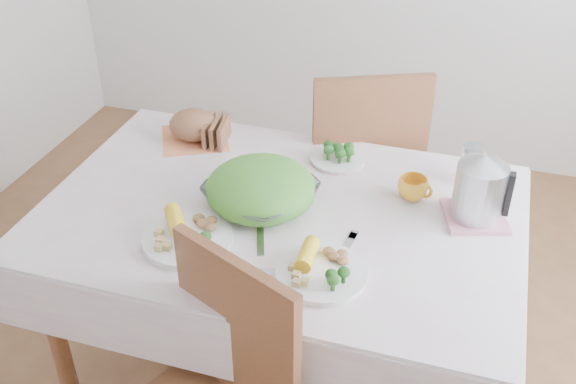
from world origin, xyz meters
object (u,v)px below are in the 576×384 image
(dining_table, at_px, (281,300))
(chair_far, at_px, (355,177))
(dinner_plate_left, at_px, (188,239))
(dinner_plate_right, at_px, (322,273))
(yellow_mug, at_px, (413,188))
(electric_kettle, at_px, (480,186))
(salad_bowl, at_px, (261,195))

(dining_table, xyz_separation_m, chair_far, (0.10, 0.72, 0.09))
(dinner_plate_left, bearing_deg, dinner_plate_right, -4.14)
(yellow_mug, bearing_deg, dinner_plate_right, -111.34)
(dinner_plate_left, distance_m, electric_kettle, 0.89)
(chair_far, bearing_deg, salad_bowl, 53.21)
(dinner_plate_left, xyz_separation_m, yellow_mug, (0.59, 0.43, 0.03))
(yellow_mug, relative_size, electric_kettle, 0.45)
(electric_kettle, bearing_deg, chair_far, 143.99)
(yellow_mug, bearing_deg, electric_kettle, -14.87)
(dinner_plate_left, bearing_deg, electric_kettle, 25.26)
(salad_bowl, xyz_separation_m, yellow_mug, (0.45, 0.18, -0.00))
(electric_kettle, bearing_deg, dinner_plate_right, -119.29)
(dining_table, height_order, electric_kettle, electric_kettle)
(chair_far, xyz_separation_m, dinner_plate_left, (-0.31, -0.96, 0.31))
(dinner_plate_right, bearing_deg, chair_far, 96.23)
(dining_table, relative_size, dinner_plate_right, 5.46)
(salad_bowl, bearing_deg, dinner_plate_right, -45.26)
(salad_bowl, distance_m, electric_kettle, 0.67)
(electric_kettle, bearing_deg, salad_bowl, -154.74)
(yellow_mug, bearing_deg, chair_far, 118.52)
(dining_table, distance_m, yellow_mug, 0.61)
(salad_bowl, distance_m, yellow_mug, 0.49)
(salad_bowl, relative_size, dinner_plate_right, 1.28)
(chair_far, height_order, dinner_plate_right, chair_far)
(dinner_plate_right, height_order, electric_kettle, electric_kettle)
(yellow_mug, distance_m, electric_kettle, 0.23)
(chair_far, xyz_separation_m, electric_kettle, (0.49, -0.58, 0.42))
(dinner_plate_left, distance_m, yellow_mug, 0.73)
(dinner_plate_right, height_order, yellow_mug, yellow_mug)
(yellow_mug, bearing_deg, dinner_plate_left, -144.14)
(dining_table, relative_size, yellow_mug, 14.63)
(chair_far, xyz_separation_m, yellow_mug, (0.29, -0.53, 0.33))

